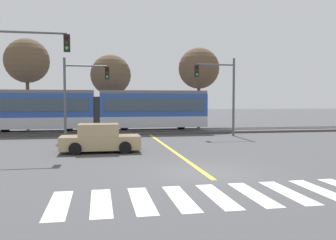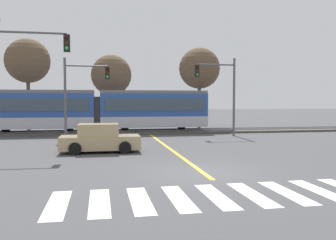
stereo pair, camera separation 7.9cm
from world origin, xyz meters
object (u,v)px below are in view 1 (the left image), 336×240
object	(u,v)px
traffic_light_mid_left	(14,68)
sedan_crossing	(100,139)
traffic_light_far_right	(221,86)
bare_tree_far_west	(27,61)
light_rail_tram	(97,109)
bare_tree_east	(199,69)
bare_tree_west	(111,75)
traffic_light_far_left	(80,87)

from	to	relation	value
traffic_light_mid_left	sedan_crossing	bearing A→B (deg)	-2.14
traffic_light_far_right	bare_tree_far_west	bearing A→B (deg)	151.13
sedan_crossing	bare_tree_far_west	distance (m)	18.13
traffic_light_far_right	traffic_light_mid_left	distance (m)	15.14
traffic_light_far_right	light_rail_tram	bearing A→B (deg)	157.41
light_rail_tram	bare_tree_east	world-z (taller)	bare_tree_east
bare_tree_far_west	bare_tree_east	xyz separation A→B (m)	(16.29, -0.89, -0.50)
traffic_light_mid_left	bare_tree_east	world-z (taller)	bare_tree_east
sedan_crossing	traffic_light_mid_left	size ratio (longest dim) A/B	0.63
traffic_light_far_right	bare_tree_west	bearing A→B (deg)	133.08
bare_tree_east	sedan_crossing	bearing A→B (deg)	-122.66
traffic_light_far_left	traffic_light_far_right	world-z (taller)	traffic_light_far_right
traffic_light_far_left	bare_tree_east	world-z (taller)	bare_tree_east
bare_tree_east	traffic_light_mid_left	bearing A→B (deg)	-133.18
sedan_crossing	traffic_light_far_right	size ratio (longest dim) A/B	0.70
light_rail_tram	sedan_crossing	size ratio (longest dim) A/B	4.40
light_rail_tram	traffic_light_far_left	size ratio (longest dim) A/B	3.18
traffic_light_far_left	bare_tree_east	distance (m)	13.64
bare_tree_east	traffic_light_far_left	bearing A→B (deg)	-144.67
light_rail_tram	traffic_light_mid_left	world-z (taller)	traffic_light_mid_left
sedan_crossing	light_rail_tram	bearing A→B (deg)	91.66
traffic_light_far_right	bare_tree_far_west	size ratio (longest dim) A/B	0.71
sedan_crossing	bare_tree_east	world-z (taller)	bare_tree_east
light_rail_tram	traffic_light_far_left	bearing A→B (deg)	-105.69
traffic_light_far_right	traffic_light_mid_left	world-z (taller)	traffic_light_mid_left
sedan_crossing	traffic_light_far_left	xyz separation A→B (m)	(-1.41, 7.16, 3.07)
bare_tree_far_west	bare_tree_west	distance (m)	7.78
traffic_light_far_left	bare_tree_west	size ratio (longest dim) A/B	0.81
sedan_crossing	traffic_light_far_left	distance (m)	7.91
bare_tree_west	traffic_light_mid_left	bearing A→B (deg)	-108.59
traffic_light_mid_left	traffic_light_far_right	bearing A→B (deg)	27.24
sedan_crossing	bare_tree_west	world-z (taller)	bare_tree_west
traffic_light_far_left	bare_tree_east	xyz separation A→B (m)	(10.99, 7.79, 2.16)
sedan_crossing	traffic_light_far_right	xyz separation A→B (m)	(9.16, 7.09, 3.22)
traffic_light_far_right	bare_tree_west	xyz separation A→B (m)	(-8.18, 8.75, 1.31)
traffic_light_far_left	bare_tree_far_west	xyz separation A→B (m)	(-5.30, 8.68, 2.67)
bare_tree_far_west	bare_tree_east	bearing A→B (deg)	-3.13
traffic_light_mid_left	traffic_light_far_left	bearing A→B (deg)	67.58
light_rail_tram	bare_tree_west	distance (m)	5.91
traffic_light_far_left	traffic_light_mid_left	size ratio (longest dim) A/B	0.87
light_rail_tram	bare_tree_east	bearing A→B (deg)	21.58
traffic_light_mid_left	bare_tree_west	xyz separation A→B (m)	(5.27, 15.68, 0.80)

